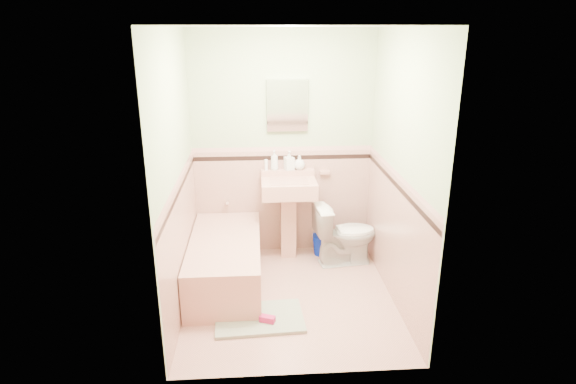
{
  "coord_description": "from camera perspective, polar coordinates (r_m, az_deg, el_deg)",
  "views": [
    {
      "loc": [
        -0.3,
        -4.07,
        2.48
      ],
      "look_at": [
        0.0,
        0.25,
        1.0
      ],
      "focal_mm": 29.89,
      "sensor_mm": 36.0,
      "label": 1
    }
  ],
  "objects": [
    {
      "name": "sink_faucet",
      "position": [
        5.31,
        -0.02,
        2.11
      ],
      "size": [
        0.02,
        0.02,
        0.1
      ],
      "primitive_type": "cylinder",
      "color": "silver",
      "rests_on": "sink"
    },
    {
      "name": "tube",
      "position": [
        5.31,
        -2.62,
        3.25
      ],
      "size": [
        0.05,
        0.05,
        0.12
      ],
      "primitive_type": "cylinder",
      "rotation": [
        0.0,
        0.0,
        0.33
      ],
      "color": "white",
      "rests_on": "sink"
    },
    {
      "name": "wainscot_back",
      "position": [
        5.5,
        -0.6,
        -1.13
      ],
      "size": [
        2.0,
        0.0,
        2.0
      ],
      "primitive_type": "plane",
      "rotation": [
        1.57,
        0.0,
        0.0
      ],
      "color": "tan",
      "rests_on": "ground"
    },
    {
      "name": "accent_right",
      "position": [
        4.48,
        12.85,
        0.7
      ],
      "size": [
        0.0,
        2.2,
        2.2
      ],
      "primitive_type": "plane",
      "rotation": [
        1.57,
        0.0,
        -1.57
      ],
      "color": "black",
      "rests_on": "ground"
    },
    {
      "name": "medicine_cabinet",
      "position": [
        5.21,
        -0.07,
        10.25
      ],
      "size": [
        0.44,
        0.04,
        0.55
      ],
      "primitive_type": "cube",
      "color": "white",
      "rests_on": "wall_back"
    },
    {
      "name": "floor",
      "position": [
        4.78,
        0.21,
        -12.41
      ],
      "size": [
        2.2,
        2.2,
        0.0
      ],
      "primitive_type": "plane",
      "color": "tan",
      "rests_on": "ground"
    },
    {
      "name": "wall_right",
      "position": [
        4.45,
        13.2,
        2.3
      ],
      "size": [
        0.0,
        2.5,
        2.5
      ],
      "primitive_type": "plane",
      "rotation": [
        1.57,
        0.0,
        -1.57
      ],
      "color": "beige",
      "rests_on": "ground"
    },
    {
      "name": "wall_back",
      "position": [
        5.33,
        -0.63,
        5.5
      ],
      "size": [
        2.5,
        0.0,
        2.5
      ],
      "primitive_type": "plane",
      "rotation": [
        1.57,
        0.0,
        0.0
      ],
      "color": "beige",
      "rests_on": "ground"
    },
    {
      "name": "cap_right",
      "position": [
        4.45,
        12.95,
        1.92
      ],
      "size": [
        0.0,
        2.2,
        2.2
      ],
      "primitive_type": "plane",
      "rotation": [
        1.57,
        0.0,
        -1.57
      ],
      "color": "tan",
      "rests_on": "ground"
    },
    {
      "name": "cap_front",
      "position": [
        3.26,
        1.61,
        -3.89
      ],
      "size": [
        2.0,
        0.0,
        2.0
      ],
      "primitive_type": "plane",
      "rotation": [
        -1.57,
        0.0,
        0.0
      ],
      "color": "tan",
      "rests_on": "ground"
    },
    {
      "name": "accent_left",
      "position": [
        4.35,
        -12.79,
        0.15
      ],
      "size": [
        0.0,
        2.2,
        2.2
      ],
      "primitive_type": "plane",
      "rotation": [
        1.57,
        0.0,
        1.57
      ],
      "color": "black",
      "rests_on": "ground"
    },
    {
      "name": "soap_bottle_mid",
      "position": [
        5.31,
        0.14,
        3.79
      ],
      "size": [
        0.12,
        0.12,
        0.21
      ],
      "primitive_type": "imported",
      "rotation": [
        0.0,
        0.0,
        0.32
      ],
      "color": "#B2B2B2",
      "rests_on": "sink"
    },
    {
      "name": "soap_dish",
      "position": [
        5.41,
        4.38,
        2.37
      ],
      "size": [
        0.11,
        0.06,
        0.04
      ],
      "primitive_type": "cube",
      "color": "tan",
      "rests_on": "wall_back"
    },
    {
      "name": "wall_left",
      "position": [
        4.31,
        -13.15,
        1.78
      ],
      "size": [
        0.0,
        2.5,
        2.5
      ],
      "primitive_type": "plane",
      "rotation": [
        1.57,
        0.0,
        1.57
      ],
      "color": "beige",
      "rests_on": "ground"
    },
    {
      "name": "accent_back",
      "position": [
        5.34,
        -0.62,
        4.1
      ],
      "size": [
        2.0,
        0.0,
        2.0
      ],
      "primitive_type": "plane",
      "rotation": [
        1.57,
        0.0,
        0.0
      ],
      "color": "black",
      "rests_on": "ground"
    },
    {
      "name": "wall_front",
      "position": [
        3.23,
        1.65,
        -3.52
      ],
      "size": [
        2.5,
        0.0,
        2.5
      ],
      "primitive_type": "plane",
      "rotation": [
        -1.57,
        0.0,
        0.0
      ],
      "color": "beige",
      "rests_on": "ground"
    },
    {
      "name": "shoe",
      "position": [
        4.37,
        -2.47,
        -14.85
      ],
      "size": [
        0.15,
        0.11,
        0.05
      ],
      "primitive_type": "cube",
      "rotation": [
        0.0,
        0.0,
        -0.38
      ],
      "color": "#BF1E59",
      "rests_on": "bath_mat"
    },
    {
      "name": "bucket",
      "position": [
        5.58,
        4.11,
        -6.25
      ],
      "size": [
        0.28,
        0.28,
        0.23
      ],
      "primitive_type": null,
      "rotation": [
        0.0,
        0.0,
        -0.2
      ],
      "color": "#0118A5",
      "rests_on": "floor"
    },
    {
      "name": "bathtub",
      "position": [
        4.96,
        -7.43,
        -8.37
      ],
      "size": [
        0.7,
        1.5,
        0.45
      ],
      "primitive_type": "cube",
      "color": "tan",
      "rests_on": "floor"
    },
    {
      "name": "tub_faucet",
      "position": [
        5.46,
        -7.2,
        -1.12
      ],
      "size": [
        0.04,
        0.12,
        0.04
      ],
      "primitive_type": "cylinder",
      "rotation": [
        1.57,
        0.0,
        0.0
      ],
      "color": "silver",
      "rests_on": "wall_back"
    },
    {
      "name": "soap_bottle_left",
      "position": [
        5.3,
        -1.64,
        3.79
      ],
      "size": [
        0.1,
        0.1,
        0.22
      ],
      "primitive_type": "imported",
      "rotation": [
        0.0,
        0.0,
        -0.22
      ],
      "color": "#B2B2B2",
      "rests_on": "sink"
    },
    {
      "name": "cap_back",
      "position": [
        5.32,
        -0.62,
        5.14
      ],
      "size": [
        2.0,
        0.0,
        2.0
      ],
      "primitive_type": "plane",
      "rotation": [
        1.57,
        0.0,
        0.0
      ],
      "color": "tan",
      "rests_on": "ground"
    },
    {
      "name": "bath_mat",
      "position": [
        4.46,
        -3.42,
        -14.75
      ],
      "size": [
        0.81,
        0.56,
        0.03
      ],
      "primitive_type": "cube",
      "rotation": [
        0.0,
        0.0,
        0.06
      ],
      "color": "gray",
      "rests_on": "floor"
    },
    {
      "name": "toilet",
      "position": [
        5.32,
        6.8,
        -4.96
      ],
      "size": [
        0.72,
        0.47,
        0.69
      ],
      "primitive_type": "imported",
      "rotation": [
        0.0,
        0.0,
        1.71
      ],
      "color": "white",
      "rests_on": "floor"
    },
    {
      "name": "soap_bottle_right",
      "position": [
        5.33,
        1.36,
        3.54
      ],
      "size": [
        0.15,
        0.15,
        0.16
      ],
      "primitive_type": "imported",
      "rotation": [
        0.0,
        0.0,
        -0.23
      ],
      "color": "#B2B2B2",
      "rests_on": "sink"
    },
    {
      "name": "wainscot_left",
      "position": [
        4.54,
        -12.39,
        -6.08
      ],
      "size": [
        0.0,
        2.2,
        2.2
      ],
      "primitive_type": "plane",
      "rotation": [
        1.57,
        0.0,
        1.57
      ],
      "color": "tan",
      "rests_on": "ground"
    },
    {
      "name": "wainscot_front",
      "position": [
        3.54,
        1.53,
        -13.22
      ],
      "size": [
        2.0,
        0.0,
        2.0
      ],
      "primitive_type": "plane",
      "rotation": [
        -1.57,
        0.0,
        0.0
      ],
      "color": "tan",
      "rests_on": "ground"
    },
    {
      "name": "sink",
      "position": [
        5.34,
        0.09,
        -3.31
      ],
      "size": [
        0.59,
        0.49,
        0.93
      ],
      "primitive_type": null,
      "color": "tan",
      "rests_on": "floor"
    },
    {
      "name": "accent_front",
      "position": [
        3.3,
        1.6,
        -5.49
      ],
      "size": [
        2.0,
        0.0,
        2.0
      ],
      "primitive_type": "plane",
      "rotation": [
        -1.57,
        0.0,
        0.0
      ],
      "color": "black",
      "rests_on": "ground"
    },
    {
      "name": "wainscot_right",
      "position": [
        4.67,
        12.46,
        -5.37
      ],
      "size": [
        0.0,
        2.2,
        2.2
      ],
      "primitive_type": "plane",
      "rotation": [
        1.57,
        0.0,
        -1.57
      ],
      "color": "tan",
      "rests_on": "ground"
    },
    {
      "name": "ceiling",
      "position": [
        4.09,
        0.26,
        19.13
      ],
      "size": [
        2.2,
        2.2,
        0.0
      ],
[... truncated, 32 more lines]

